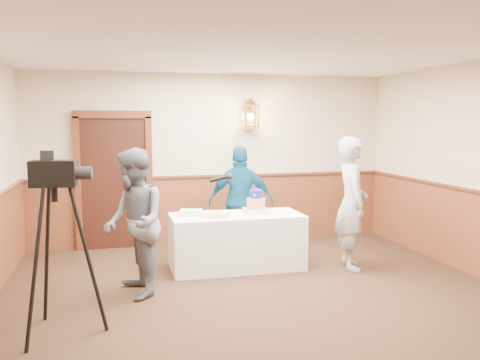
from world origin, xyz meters
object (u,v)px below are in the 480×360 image
object	(u,v)px
sheet_cake_yellow	(216,215)
sheet_cake_green	(191,212)
assistant_p	(241,201)
tiered_cake	(256,204)
baker	(351,203)
interviewer	(134,223)
display_table	(237,241)
tv_camera_rig	(57,257)

from	to	relation	value
sheet_cake_yellow	sheet_cake_green	distance (m)	0.39
assistant_p	sheet_cake_green	bearing A→B (deg)	45.16
assistant_p	tiered_cake	bearing A→B (deg)	110.83
sheet_cake_yellow	sheet_cake_green	bearing A→B (deg)	141.31
sheet_cake_green	assistant_p	world-z (taller)	assistant_p
baker	interviewer	bearing A→B (deg)	110.30
sheet_cake_green	assistant_p	size ratio (longest dim) A/B	0.18
tiered_cake	sheet_cake_green	bearing A→B (deg)	175.41
display_table	assistant_p	distance (m)	0.80
assistant_p	sheet_cake_yellow	bearing A→B (deg)	68.55
sheet_cake_green	tv_camera_rig	size ratio (longest dim) A/B	0.18
baker	tv_camera_rig	bearing A→B (deg)	121.94
display_table	sheet_cake_green	size ratio (longest dim) A/B	6.02
tiered_cake	interviewer	world-z (taller)	interviewer
tv_camera_rig	baker	bearing A→B (deg)	24.96
display_table	tiered_cake	size ratio (longest dim) A/B	5.44
display_table	sheet_cake_green	world-z (taller)	sheet_cake_green
sheet_cake_yellow	baker	bearing A→B (deg)	-7.73
tiered_cake	sheet_cake_green	xyz separation A→B (m)	(-0.90, 0.07, -0.09)
tiered_cake	baker	xyz separation A→B (m)	(1.24, -0.42, 0.03)
display_table	assistant_p	size ratio (longest dim) A/B	1.08
sheet_cake_yellow	sheet_cake_green	world-z (taller)	sheet_cake_yellow
baker	display_table	bearing A→B (deg)	87.70
sheet_cake_green	tv_camera_rig	distance (m)	2.41
baker	assistant_p	distance (m)	1.65
interviewer	assistant_p	world-z (taller)	interviewer
interviewer	assistant_p	bearing A→B (deg)	122.70
display_table	assistant_p	xyz separation A→B (m)	(0.22, 0.62, 0.45)
tiered_cake	sheet_cake_yellow	distance (m)	0.63
display_table	sheet_cake_yellow	bearing A→B (deg)	-157.49
assistant_p	tv_camera_rig	xyz separation A→B (m)	(-2.37, -2.36, -0.08)
tiered_cake	sheet_cake_yellow	xyz separation A→B (m)	(-0.60, -0.17, -0.09)
interviewer	sheet_cake_yellow	bearing A→B (deg)	113.53
assistant_p	interviewer	bearing A→B (deg)	55.51
display_table	tv_camera_rig	distance (m)	2.80
interviewer	tv_camera_rig	bearing A→B (deg)	-48.14
display_table	baker	bearing A→B (deg)	-13.94
display_table	interviewer	world-z (taller)	interviewer
sheet_cake_yellow	baker	size ratio (longest dim) A/B	0.19
sheet_cake_yellow	tv_camera_rig	distance (m)	2.45
sheet_cake_green	interviewer	world-z (taller)	interviewer
tiered_cake	sheet_cake_green	distance (m)	0.91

